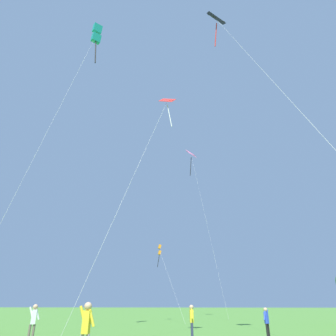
{
  "coord_description": "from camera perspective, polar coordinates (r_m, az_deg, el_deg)",
  "views": [
    {
      "loc": [
        -2.62,
        -2.31,
        1.69
      ],
      "look_at": [
        -5.54,
        24.74,
        14.13
      ],
      "focal_mm": 32.0,
      "sensor_mm": 36.0,
      "label": 1
    }
  ],
  "objects": [
    {
      "name": "person_in_blue_jacket",
      "position": [
        17.18,
        -24.28,
        -24.87
      ],
      "size": [
        0.52,
        0.33,
        1.71
      ],
      "color": "#665B4C",
      "rests_on": "ground_plane"
    },
    {
      "name": "person_with_spool",
      "position": [
        17.57,
        4.54,
        -26.72
      ],
      "size": [
        0.23,
        0.54,
        1.68
      ],
      "color": "#2D3351",
      "rests_on": "ground_plane"
    },
    {
      "name": "person_near_tree",
      "position": [
        18.76,
        18.27,
        -25.81
      ],
      "size": [
        0.38,
        0.43,
        1.55
      ],
      "color": "black",
      "rests_on": "ground_plane"
    },
    {
      "name": "kite_orange_box",
      "position": [
        37.78,
        -1.6,
        -15.43
      ],
      "size": [
        3.52,
        5.54,
        8.4
      ],
      "color": "orange",
      "rests_on": "ground_plane"
    },
    {
      "name": "kite_pink_low",
      "position": [
        50.44,
        4.5,
        1.36
      ],
      "size": [
        4.75,
        7.22,
        25.96
      ],
      "color": "pink",
      "rests_on": "ground_plane"
    },
    {
      "name": "kite_black_large",
      "position": [
        24.96,
        9.61,
        25.26
      ],
      "size": [
        3.93,
        11.63,
        22.55
      ],
      "color": "black",
      "rests_on": "ground_plane"
    },
    {
      "name": "kite_teal_box",
      "position": [
        30.84,
        -13.48,
        23.43
      ],
      "size": [
        3.43,
        5.7,
        25.49
      ],
      "color": "teal",
      "rests_on": "ground_plane"
    },
    {
      "name": "person_far_back",
      "position": [
        10.76,
        -15.36,
        -27.17
      ],
      "size": [
        0.57,
        0.24,
        1.76
      ],
      "color": "gray",
      "rests_on": "ground_plane"
    },
    {
      "name": "kite_red_high",
      "position": [
        20.75,
        -0.62,
        10.82
      ],
      "size": [
        4.37,
        5.05,
        15.24
      ],
      "color": "red",
      "rests_on": "ground_plane"
    }
  ]
}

